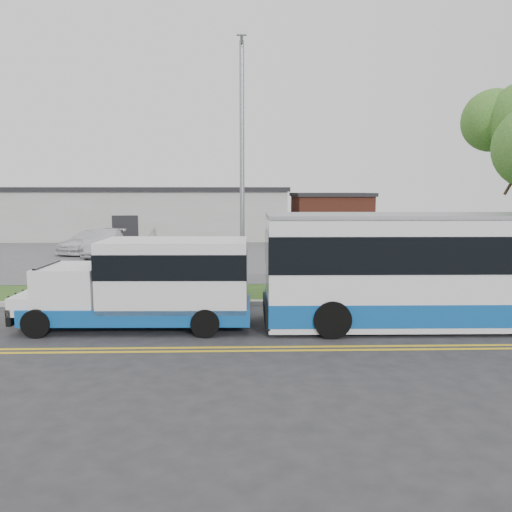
{
  "coord_description": "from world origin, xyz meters",
  "views": [
    {
      "loc": [
        3.0,
        -16.52,
        4.09
      ],
      "look_at": [
        3.52,
        2.41,
        1.6
      ],
      "focal_mm": 35.0,
      "sensor_mm": 36.0,
      "label": 1
    }
  ],
  "objects_px": {
    "shuttle_bus": "(153,281)",
    "parked_car_b": "(91,241)",
    "streetlight_near": "(242,160)",
    "parked_car_a": "(103,243)",
    "pedestrian": "(98,272)",
    "transit_bus": "(467,269)"
  },
  "relations": [
    {
      "from": "shuttle_bus",
      "to": "parked_car_b",
      "type": "height_order",
      "value": "shuttle_bus"
    },
    {
      "from": "streetlight_near",
      "to": "parked_car_b",
      "type": "distance_m",
      "value": 16.98
    },
    {
      "from": "streetlight_near",
      "to": "shuttle_bus",
      "type": "xyz_separation_m",
      "value": [
        -2.67,
        -4.54,
        -3.82
      ]
    },
    {
      "from": "streetlight_near",
      "to": "parked_car_a",
      "type": "xyz_separation_m",
      "value": [
        -8.46,
        11.08,
        -4.32
      ]
    },
    {
      "from": "shuttle_bus",
      "to": "pedestrian",
      "type": "relative_size",
      "value": 3.74
    },
    {
      "from": "shuttle_bus",
      "to": "pedestrian",
      "type": "xyz_separation_m",
      "value": [
        -2.83,
        4.14,
        -0.38
      ]
    },
    {
      "from": "streetlight_near",
      "to": "pedestrian",
      "type": "distance_m",
      "value": 6.94
    },
    {
      "from": "parked_car_b",
      "to": "shuttle_bus",
      "type": "bearing_deg",
      "value": -44.03
    },
    {
      "from": "pedestrian",
      "to": "parked_car_b",
      "type": "height_order",
      "value": "pedestrian"
    },
    {
      "from": "shuttle_bus",
      "to": "parked_car_b",
      "type": "distance_m",
      "value": 19.09
    },
    {
      "from": "pedestrian",
      "to": "parked_car_a",
      "type": "relative_size",
      "value": 0.38
    },
    {
      "from": "transit_bus",
      "to": "parked_car_a",
      "type": "bearing_deg",
      "value": 135.04
    },
    {
      "from": "streetlight_near",
      "to": "pedestrian",
      "type": "bearing_deg",
      "value": -175.8
    },
    {
      "from": "parked_car_a",
      "to": "parked_car_b",
      "type": "distance_m",
      "value": 2.47
    },
    {
      "from": "pedestrian",
      "to": "parked_car_a",
      "type": "height_order",
      "value": "pedestrian"
    },
    {
      "from": "parked_car_a",
      "to": "parked_car_b",
      "type": "bearing_deg",
      "value": 116.35
    },
    {
      "from": "streetlight_near",
      "to": "parked_car_b",
      "type": "relative_size",
      "value": 1.88
    },
    {
      "from": "transit_bus",
      "to": "pedestrian",
      "type": "xyz_separation_m",
      "value": [
        -12.31,
        4.12,
        -0.68
      ]
    },
    {
      "from": "pedestrian",
      "to": "parked_car_b",
      "type": "relative_size",
      "value": 0.37
    },
    {
      "from": "pedestrian",
      "to": "parked_car_b",
      "type": "distance_m",
      "value": 14.22
    },
    {
      "from": "shuttle_bus",
      "to": "transit_bus",
      "type": "bearing_deg",
      "value": 1.24
    },
    {
      "from": "transit_bus",
      "to": "pedestrian",
      "type": "height_order",
      "value": "transit_bus"
    }
  ]
}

